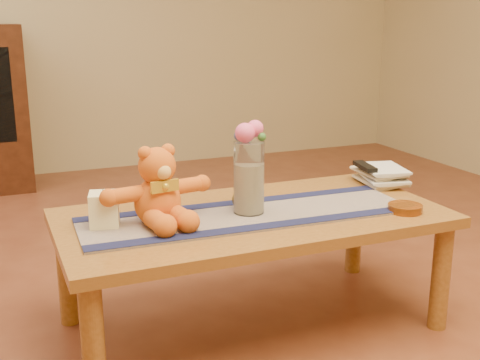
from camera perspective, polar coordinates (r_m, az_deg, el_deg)
name	(u,v)px	position (r m, az deg, el deg)	size (l,w,h in m)	color
floor	(252,324)	(2.40, 1.13, -13.37)	(5.50, 5.50, 0.00)	#5F2C1B
coffee_table_top	(253,218)	(2.23, 1.19, -3.60)	(1.40, 0.70, 0.04)	brown
table_leg_fl	(93,347)	(1.90, -13.58, -14.95)	(0.07, 0.07, 0.41)	brown
table_leg_fr	(441,277)	(2.41, 18.29, -8.63)	(0.07, 0.07, 0.41)	brown
table_leg_bl	(67,273)	(2.42, -15.92, -8.38)	(0.07, 0.07, 0.41)	brown
table_leg_br	(354,229)	(2.84, 10.66, -4.53)	(0.07, 0.07, 0.41)	brown
persian_runner	(249,215)	(2.19, 0.80, -3.29)	(1.20, 0.35, 0.01)	#1B1B4D
runner_border_near	(264,226)	(2.06, 2.29, -4.33)	(1.20, 0.06, 0.00)	#14173D
runner_border_far	(235,202)	(2.32, -0.51, -2.12)	(1.20, 0.06, 0.00)	#14173D
teddy_bear	(157,186)	(2.09, -7.77, -0.55)	(0.38, 0.31, 0.25)	orange
pillar_candle	(104,209)	(2.10, -12.61, -2.69)	(0.10, 0.10, 0.11)	#FFF4BB
candle_wick	(103,191)	(2.08, -12.71, -1.03)	(0.00, 0.00, 0.01)	black
glass_vase	(249,178)	(2.17, 0.84, 0.23)	(0.11, 0.11, 0.26)	silver
potpourri_fill	(249,188)	(2.18, 0.84, -0.76)	(0.09, 0.09, 0.18)	beige
rose_left	(245,133)	(2.12, 0.47, 4.44)	(0.07, 0.07, 0.07)	#F15594
rose_right	(255,128)	(2.15, 1.42, 4.85)	(0.06, 0.06, 0.06)	#F15594
blue_flower_back	(248,132)	(2.17, 0.73, 4.51)	(0.04, 0.04, 0.04)	#465497
blue_flower_side	(239,136)	(2.14, -0.09, 4.16)	(0.04, 0.04, 0.04)	#465497
leaf_sprig	(262,137)	(2.13, 2.06, 4.05)	(0.03, 0.03, 0.03)	#33662D
bronze_ball	(241,200)	(2.24, 0.09, -1.87)	(0.07, 0.07, 0.07)	#433916
book_bottom	(363,183)	(2.64, 11.45, -0.27)	(0.17, 0.22, 0.02)	beige
book_lower	(365,179)	(2.63, 11.61, 0.12)	(0.16, 0.22, 0.02)	beige
book_upper	(362,174)	(2.63, 11.35, 0.54)	(0.17, 0.22, 0.02)	beige
book_top	(365,170)	(2.62, 11.61, 0.93)	(0.16, 0.22, 0.02)	beige
tv_remote	(365,166)	(2.61, 11.62, 1.26)	(0.04, 0.16, 0.02)	black
amber_dish	(405,208)	(2.31, 15.20, -2.56)	(0.13, 0.13, 0.03)	#BF5914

